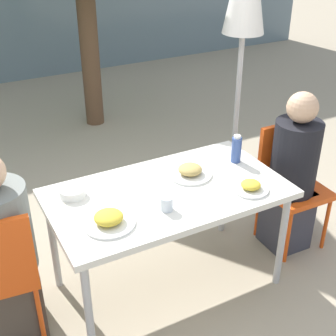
% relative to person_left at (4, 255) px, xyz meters
% --- Properties ---
extents(ground_plane, '(24.00, 24.00, 0.00)m').
position_rel_person_left_xyz_m(ground_plane, '(0.95, -0.09, -0.54)').
color(ground_plane, tan).
extents(dining_table, '(1.39, 0.77, 0.72)m').
position_rel_person_left_xyz_m(dining_table, '(0.95, -0.09, 0.12)').
color(dining_table, silver).
rests_on(dining_table, ground).
extents(person_left, '(0.34, 0.34, 1.14)m').
position_rel_person_left_xyz_m(person_left, '(0.00, 0.00, 0.00)').
color(person_left, '#473D33').
rests_on(person_left, ground).
extents(chair_right, '(0.41, 0.41, 0.88)m').
position_rel_person_left_xyz_m(chair_right, '(1.94, -0.04, -0.02)').
color(chair_right, '#E54C14').
rests_on(chair_right, ground).
extents(person_right, '(0.31, 0.31, 1.17)m').
position_rel_person_left_xyz_m(person_right, '(1.89, -0.12, 0.02)').
color(person_right, '#383842').
rests_on(person_right, ground).
extents(plate_0, '(0.27, 0.27, 0.07)m').
position_rel_person_left_xyz_m(plate_0, '(1.15, -0.00, 0.21)').
color(plate_0, white).
rests_on(plate_0, dining_table).
extents(plate_1, '(0.28, 0.28, 0.08)m').
position_rel_person_left_xyz_m(plate_1, '(0.52, -0.24, 0.21)').
color(plate_1, white).
rests_on(plate_1, dining_table).
extents(plate_2, '(0.21, 0.21, 0.06)m').
position_rel_person_left_xyz_m(plate_2, '(1.37, -0.32, 0.21)').
color(plate_2, white).
rests_on(plate_2, dining_table).
extents(bottle, '(0.06, 0.06, 0.19)m').
position_rel_person_left_xyz_m(bottle, '(1.50, 0.01, 0.27)').
color(bottle, '#334C8E').
rests_on(bottle, dining_table).
extents(drinking_cup, '(0.07, 0.07, 0.08)m').
position_rel_person_left_xyz_m(drinking_cup, '(0.85, -0.27, 0.22)').
color(drinking_cup, silver).
rests_on(drinking_cup, dining_table).
extents(salad_bowl, '(0.15, 0.15, 0.05)m').
position_rel_person_left_xyz_m(salad_bowl, '(0.44, 0.11, 0.21)').
color(salad_bowl, white).
rests_on(salad_bowl, dining_table).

